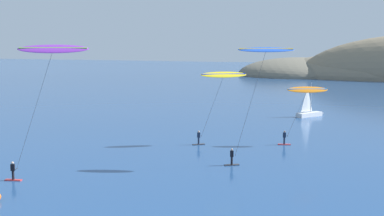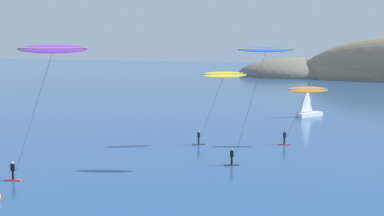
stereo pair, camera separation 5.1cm
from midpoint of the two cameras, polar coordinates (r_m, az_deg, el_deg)
The scene contains 5 objects.
sailboat_near at distance 82.88m, azimuth 13.85°, elevation -0.53°, with size 4.29×5.37×5.70m.
kitesurfer_yellow at distance 57.53m, azimuth 3.50°, elevation 3.31°, with size 5.93×4.25×8.80m.
kitesurfer_orange at distance 58.68m, azimuth 13.24°, elevation 1.56°, with size 5.61×2.98×7.06m.
kitesurfer_purple at distance 43.16m, azimuth -16.53°, elevation 5.63°, with size 7.57×3.50×12.04m.
kitesurfer_blue at distance 47.27m, azimuth 8.38°, elevation 5.71°, with size 6.50×3.24×11.78m.
Camera 1 is at (15.22, -16.89, 11.98)m, focal length 45.00 mm.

